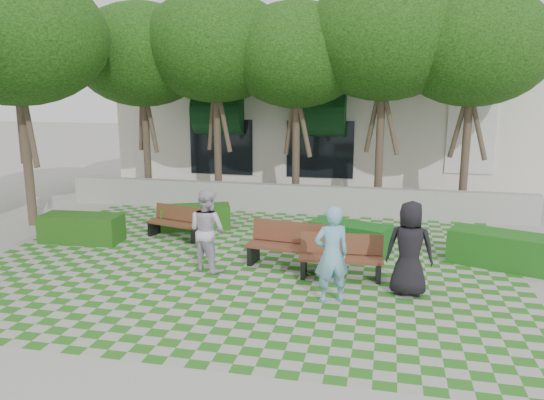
% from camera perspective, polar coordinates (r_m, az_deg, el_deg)
% --- Properties ---
extents(ground, '(90.00, 90.00, 0.00)m').
position_cam_1_polar(ground, '(11.36, -4.13, -8.36)').
color(ground, gray).
rests_on(ground, ground).
extents(lawn, '(12.00, 12.00, 0.00)m').
position_cam_1_polar(lawn, '(12.27, -2.80, -6.75)').
color(lawn, '#2B721E').
rests_on(lawn, ground).
extents(retaining_wall, '(15.00, 0.36, 0.90)m').
position_cam_1_polar(retaining_wall, '(17.05, 1.74, 0.16)').
color(retaining_wall, '#9E9B93').
rests_on(retaining_wall, ground).
extents(bench_east, '(1.78, 0.68, 0.92)m').
position_cam_1_polar(bench_east, '(11.32, 7.44, -6.14)').
color(bench_east, brown).
rests_on(bench_east, ground).
extents(bench_mid, '(1.95, 0.89, 0.99)m').
position_cam_1_polar(bench_mid, '(11.90, 1.87, -4.97)').
color(bench_mid, '#582E1E').
rests_on(bench_mid, ground).
extents(bench_west, '(1.69, 0.95, 0.85)m').
position_cam_1_polar(bench_west, '(14.39, -10.23, -2.44)').
color(bench_west, '#502E1B').
rests_on(bench_west, ground).
extents(hedge_east, '(2.38, 1.61, 0.77)m').
position_cam_1_polar(hedge_east, '(13.00, 23.43, -4.91)').
color(hedge_east, '#184F15').
rests_on(hedge_east, ground).
extents(hedge_midright, '(2.10, 1.43, 0.68)m').
position_cam_1_polar(hedge_midright, '(13.24, 8.35, -3.93)').
color(hedge_midright, '#154F1A').
rests_on(hedge_midright, ground).
extents(hedge_midleft, '(2.08, 1.43, 0.68)m').
position_cam_1_polar(hedge_midleft, '(15.22, -8.24, -1.84)').
color(hedge_midleft, '#1D4C14').
rests_on(hedge_midleft, ground).
extents(hedge_west, '(2.11, 0.94, 0.72)m').
position_cam_1_polar(hedge_west, '(14.66, -19.79, -2.88)').
color(hedge_west, '#1D4913').
rests_on(hedge_west, ground).
extents(person_blue, '(0.80, 0.69, 1.85)m').
position_cam_1_polar(person_blue, '(9.91, 6.42, -5.85)').
color(person_blue, '#73B2D1').
rests_on(person_blue, ground).
extents(person_dark, '(0.94, 0.65, 1.85)m').
position_cam_1_polar(person_dark, '(10.52, 14.58, -5.08)').
color(person_dark, black).
rests_on(person_dark, ground).
extents(person_white, '(1.08, 0.98, 1.81)m').
position_cam_1_polar(person_white, '(11.65, -7.00, -3.24)').
color(person_white, silver).
rests_on(person_white, ground).
extents(tree_row, '(17.70, 13.40, 7.41)m').
position_cam_1_polar(tree_row, '(16.94, -4.77, 16.14)').
color(tree_row, '#47382B').
rests_on(tree_row, ground).
extents(building, '(18.00, 8.92, 5.15)m').
position_cam_1_polar(building, '(24.42, 7.42, 8.55)').
color(building, silver).
rests_on(building, ground).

